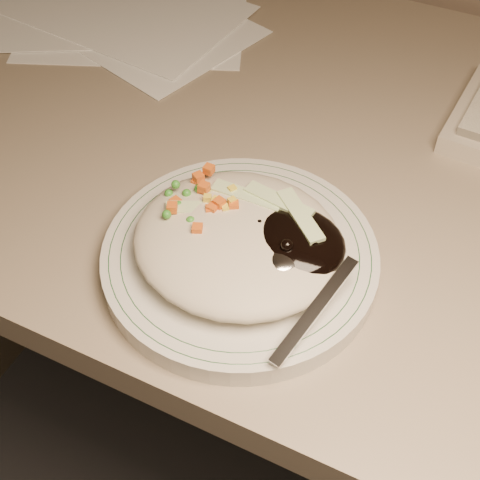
% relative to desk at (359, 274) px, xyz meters
% --- Properties ---
extents(desk, '(1.40, 0.70, 0.74)m').
position_rel_desk_xyz_m(desk, '(0.00, 0.00, 0.00)').
color(desk, gray).
rests_on(desk, ground).
extents(plate, '(0.26, 0.26, 0.02)m').
position_rel_desk_xyz_m(plate, '(-0.08, -0.20, 0.21)').
color(plate, silver).
rests_on(plate, desk).
extents(plate_rim, '(0.24, 0.24, 0.00)m').
position_rel_desk_xyz_m(plate_rim, '(-0.08, -0.20, 0.22)').
color(plate_rim, '#144723').
rests_on(plate_rim, plate).
extents(meal, '(0.20, 0.19, 0.05)m').
position_rel_desk_xyz_m(meal, '(-0.07, -0.20, 0.24)').
color(meal, '#C1B69C').
rests_on(meal, plate).
extents(papers, '(0.43, 0.33, 0.00)m').
position_rel_desk_xyz_m(papers, '(-0.42, 0.13, 0.20)').
color(papers, white).
rests_on(papers, desk).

